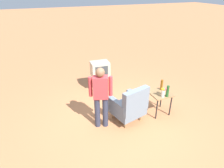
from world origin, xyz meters
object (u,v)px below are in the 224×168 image
object	(u,v)px
bottle_wine_green	(168,91)
bottle_tall_amber	(162,85)
armchair	(130,105)
person_standing	(101,95)
tv_on_stand	(100,69)
side_table	(160,96)
flower_vase	(163,92)

from	to	relation	value
bottle_wine_green	bottle_tall_amber	distance (m)	0.39
armchair	person_standing	distance (m)	0.88
armchair	tv_on_stand	world-z (taller)	armchair
armchair	bottle_wine_green	size ratio (longest dim) A/B	3.31
armchair	bottle_wine_green	distance (m)	1.07
side_table	flower_vase	bearing A→B (deg)	71.83
side_table	tv_on_stand	xyz separation A→B (m)	(1.12, -1.91, 0.23)
side_table	tv_on_stand	world-z (taller)	tv_on_stand
side_table	person_standing	size ratio (longest dim) A/B	0.40
bottle_tall_amber	side_table	bearing A→B (deg)	51.58
bottle_wine_green	flower_vase	size ratio (longest dim) A/B	1.21
person_standing	flower_vase	bearing A→B (deg)	172.12
armchair	person_standing	world-z (taller)	person_standing
armchair	flower_vase	bearing A→B (deg)	170.76
bottle_wine_green	armchair	bearing A→B (deg)	-9.90
side_table	bottle_wine_green	bearing A→B (deg)	103.44
side_table	person_standing	distance (m)	1.75
side_table	bottle_tall_amber	xyz separation A→B (m)	(-0.13, -0.16, 0.25)
person_standing	flower_vase	size ratio (longest dim) A/B	6.19
armchair	flower_vase	size ratio (longest dim) A/B	4.00
tv_on_stand	person_standing	bearing A→B (deg)	72.54
person_standing	side_table	bearing A→B (deg)	178.67
armchair	side_table	bearing A→B (deg)	-177.41
tv_on_stand	person_standing	distance (m)	1.96
side_table	tv_on_stand	bearing A→B (deg)	-59.53
person_standing	bottle_tall_amber	size ratio (longest dim) A/B	5.47
person_standing	bottle_tall_amber	bearing A→B (deg)	-176.22
side_table	person_standing	bearing A→B (deg)	-1.33
bottle_tall_amber	armchair	bearing A→B (deg)	10.68
tv_on_stand	side_table	bearing A→B (deg)	120.47
armchair	bottle_tall_amber	size ratio (longest dim) A/B	3.53
side_table	flower_vase	distance (m)	0.32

